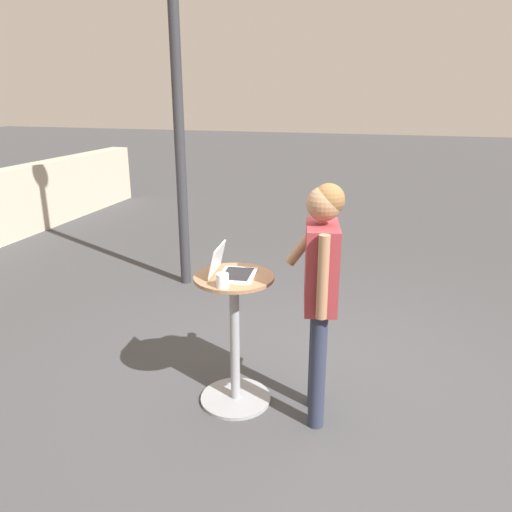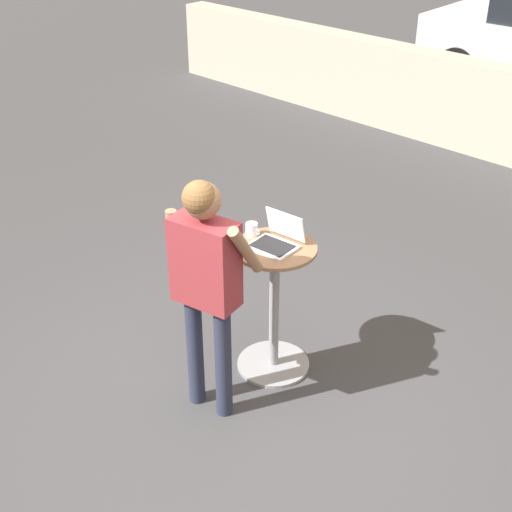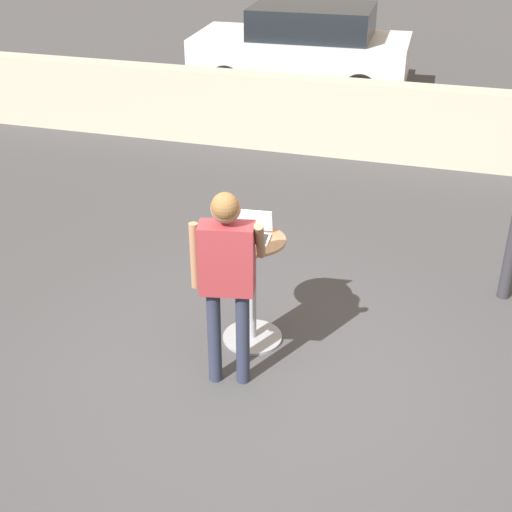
# 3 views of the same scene
# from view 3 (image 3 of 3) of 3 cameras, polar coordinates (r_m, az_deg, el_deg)

# --- Properties ---
(ground_plane) EXTENTS (50.00, 50.00, 0.00)m
(ground_plane) POSITION_cam_3_polar(r_m,az_deg,el_deg) (5.94, -0.07, -9.95)
(ground_plane) COLOR #3D3D3F
(pavement_kerb) EXTENTS (12.65, 0.35, 1.09)m
(pavement_kerb) POSITION_cam_3_polar(r_m,az_deg,el_deg) (10.36, 8.41, 10.73)
(pavement_kerb) COLOR #B2A893
(pavement_kerb) RESTS_ON ground_plane
(cafe_table) EXTENTS (0.56, 0.56, 1.00)m
(cafe_table) POSITION_cam_3_polar(r_m,az_deg,el_deg) (6.13, -0.30, -2.59)
(cafe_table) COLOR gray
(cafe_table) RESTS_ON ground_plane
(laptop) EXTENTS (0.33, 0.32, 0.22)m
(laptop) POSITION_cam_3_polar(r_m,az_deg,el_deg) (5.89, -0.29, 1.87)
(laptop) COLOR silver
(laptop) RESTS_ON cafe_table
(coffee_mug) EXTENTS (0.12, 0.08, 0.09)m
(coffee_mug) POSITION_cam_3_polar(r_m,az_deg,el_deg) (5.93, -2.34, 2.07)
(coffee_mug) COLOR white
(coffee_mug) RESTS_ON cafe_table
(standing_person) EXTENTS (0.56, 0.43, 1.69)m
(standing_person) POSITION_cam_3_polar(r_m,az_deg,el_deg) (5.35, -2.35, -0.82)
(standing_person) COLOR #282D42
(standing_person) RESTS_ON ground_plane
(parked_car_near_street) EXTENTS (3.89, 2.01, 1.55)m
(parked_car_near_street) POSITION_cam_3_polar(r_m,az_deg,el_deg) (13.39, 3.82, 16.20)
(parked_car_near_street) COLOR silver
(parked_car_near_street) RESTS_ON ground_plane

